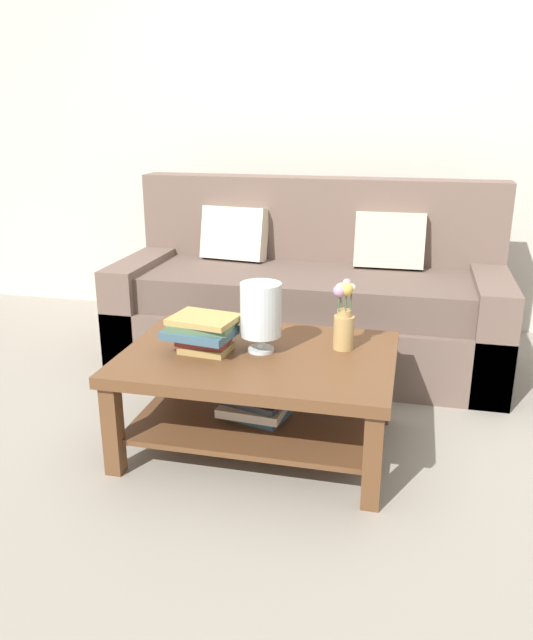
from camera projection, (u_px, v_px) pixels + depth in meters
name	position (u px, v px, depth m)	size (l,w,h in m)	color
ground_plane	(286.00, 414.00, 3.13)	(10.00, 10.00, 0.00)	gray
back_wall	(337.00, 125.00, 4.22)	(6.40, 0.12, 2.70)	beige
couch	(309.00, 301.00, 3.74)	(2.22, 0.90, 1.06)	brown
coffee_table	(258.00, 379.00, 2.74)	(1.16, 0.83, 0.45)	brown
book_stack_main	(203.00, 332.00, 2.69)	(0.32, 0.27, 0.16)	tan
glass_hurricane_vase	(261.00, 311.00, 2.67)	(0.18, 0.18, 0.30)	silver
flower_pitcher	(344.00, 318.00, 2.71)	(0.09, 0.10, 0.31)	tan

